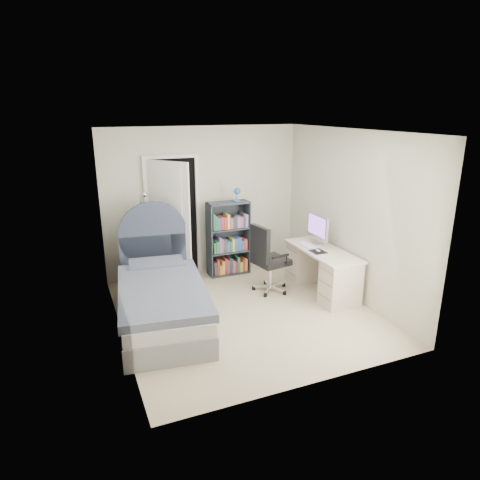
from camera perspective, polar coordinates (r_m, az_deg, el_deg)
name	(u,v)px	position (r m, az deg, el deg)	size (l,w,h in m)	color
room_shell	(245,227)	(5.72, 0.70, 1.72)	(3.50, 3.70, 2.60)	tan
door	(171,220)	(7.03, -9.25, 2.65)	(0.92, 0.66, 2.06)	black
bed	(161,297)	(5.96, -10.44, -7.42)	(1.37, 2.43, 1.42)	gray
nightstand	(138,263)	(7.17, -13.51, -2.98)	(0.37, 0.37, 0.55)	tan
floor_lamp	(145,247)	(7.04, -12.57, -0.98)	(0.22, 0.22, 1.54)	silver
bookcase	(228,242)	(7.34, -1.55, -0.22)	(0.71, 0.30, 1.51)	#353F48
desk	(321,269)	(6.78, 10.78, -3.77)	(0.57, 1.43, 1.17)	beige
office_chair	(267,256)	(6.60, 3.58, -2.14)	(0.58, 0.60, 1.08)	silver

